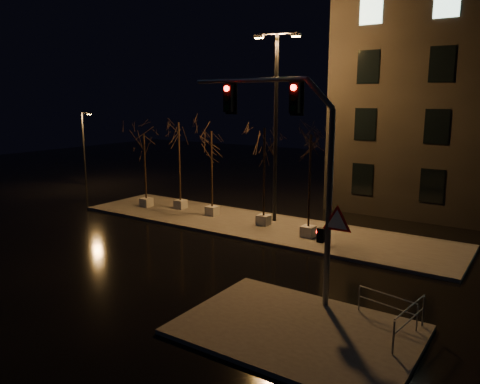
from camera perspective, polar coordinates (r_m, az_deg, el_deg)
The scene contains 13 objects.
ground at distance 21.55m, azimuth -6.85°, elevation -7.71°, with size 90.00×90.00×0.00m, color black.
median at distance 26.15m, azimuth 1.74°, elevation -4.03°, with size 22.00×5.00×0.15m, color #484540.
sidewalk_corner at distance 14.95m, azimuth 6.95°, elevation -16.33°, with size 7.00×5.00×0.15m, color #484540.
tree_0 at distance 30.25m, azimuth -11.58°, elevation 4.97°, with size 1.80×1.80×4.77m.
tree_1 at distance 29.26m, azimuth -7.45°, elevation 6.09°, with size 1.80×1.80×5.57m.
tree_2 at distance 27.35m, azimuth -3.50°, elevation 5.11°, with size 1.80×1.80×5.14m.
tree_3 at distance 25.14m, azimuth 2.98°, elevation 5.15°, with size 1.80×1.80×5.47m.
tree_4 at distance 23.15m, azimuth 8.57°, elevation 4.15°, with size 1.80×1.80×5.28m.
traffic_signal_mast at distance 15.67m, azimuth 6.85°, elevation 4.31°, with size 6.18×0.27×7.54m.
streetlight_main at distance 25.95m, azimuth 4.40°, elevation 9.26°, with size 2.56×0.86×10.28m.
streetlight_far at distance 40.38m, azimuth -18.45°, elevation 5.43°, with size 1.16×0.21×5.94m.
guard_rail_a at distance 15.69m, azimuth 17.49°, elevation -12.80°, with size 1.98×0.46×0.87m.
guard_rail_b at distance 14.71m, azimuth 19.98°, elevation -14.21°, with size 0.34×2.18×1.04m.
Camera 1 is at (13.37, -15.39, 6.99)m, focal length 35.00 mm.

